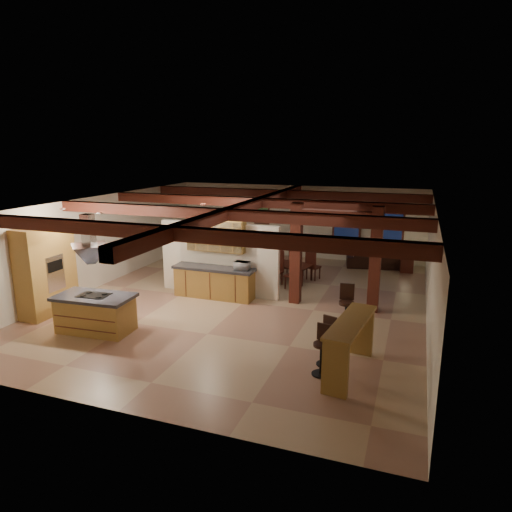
{
  "coord_description": "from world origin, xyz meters",
  "views": [
    {
      "loc": [
        4.58,
        -11.76,
        4.44
      ],
      "look_at": [
        0.19,
        0.5,
        1.28
      ],
      "focal_mm": 32.0,
      "sensor_mm": 36.0,
      "label": 1
    }
  ],
  "objects_px": {
    "kitchen_island": "(95,313)",
    "bar_counter": "(350,338)",
    "dining_table": "(286,272)",
    "sofa": "(374,259)"
  },
  "relations": [
    {
      "from": "kitchen_island",
      "to": "dining_table",
      "type": "bearing_deg",
      "value": 61.04
    },
    {
      "from": "sofa",
      "to": "dining_table",
      "type": "bearing_deg",
      "value": 35.74
    },
    {
      "from": "kitchen_island",
      "to": "bar_counter",
      "type": "xyz_separation_m",
      "value": [
        6.16,
        -0.06,
        0.29
      ]
    },
    {
      "from": "dining_table",
      "to": "bar_counter",
      "type": "height_order",
      "value": "bar_counter"
    },
    {
      "from": "kitchen_island",
      "to": "sofa",
      "type": "distance_m",
      "value": 10.34
    },
    {
      "from": "bar_counter",
      "to": "dining_table",
      "type": "bearing_deg",
      "value": 117.0
    },
    {
      "from": "dining_table",
      "to": "bar_counter",
      "type": "relative_size",
      "value": 0.75
    },
    {
      "from": "kitchen_island",
      "to": "bar_counter",
      "type": "distance_m",
      "value": 6.17
    },
    {
      "from": "dining_table",
      "to": "kitchen_island",
      "type": "bearing_deg",
      "value": -108.02
    },
    {
      "from": "dining_table",
      "to": "sofa",
      "type": "xyz_separation_m",
      "value": [
        2.64,
        2.77,
        0.01
      ]
    }
  ]
}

